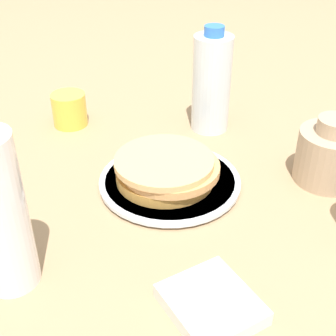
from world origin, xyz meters
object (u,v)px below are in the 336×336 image
at_px(pancake_stack, 167,169).
at_px(juice_glass, 69,109).
at_px(plate, 168,182).
at_px(cream_jug, 330,154).
at_px(water_bottle_far, 212,83).

relative_size(pancake_stack, juice_glass, 2.54).
height_order(pancake_stack, juice_glass, juice_glass).
relative_size(plate, pancake_stack, 1.34).
xyz_separation_m(juice_glass, cream_jug, (0.24, 0.43, 0.01)).
bearing_deg(pancake_stack, cream_jug, 88.74).
distance_m(plate, pancake_stack, 0.03).
xyz_separation_m(juice_glass, water_bottle_far, (0.04, 0.27, 0.06)).
distance_m(plate, cream_jug, 0.26).
xyz_separation_m(pancake_stack, cream_jug, (0.01, 0.26, 0.01)).
xyz_separation_m(plate, pancake_stack, (0.00, -0.00, 0.03)).
relative_size(juice_glass, cream_jug, 0.61).
height_order(plate, juice_glass, juice_glass).
bearing_deg(pancake_stack, water_bottle_far, 151.60).
height_order(plate, cream_jug, cream_jug).
bearing_deg(plate, pancake_stack, -37.29).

